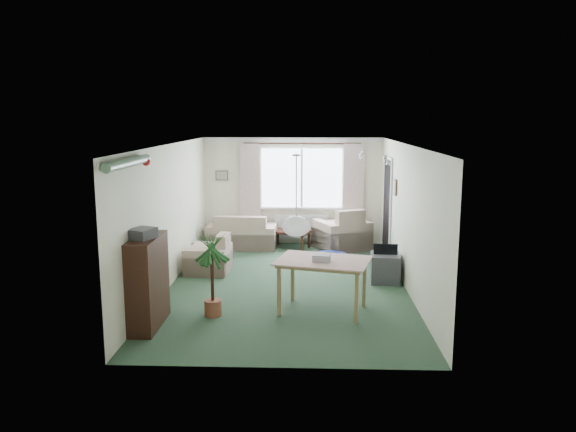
{
  "coord_description": "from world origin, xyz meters",
  "views": [
    {
      "loc": [
        0.35,
        -9.3,
        2.85
      ],
      "look_at": [
        0.0,
        0.3,
        1.15
      ],
      "focal_mm": 35.0,
      "sensor_mm": 36.0,
      "label": 1
    }
  ],
  "objects_px": {
    "bookshelf": "(148,282)",
    "tv_cube": "(385,268)",
    "coffee_table": "(290,239)",
    "sofa": "(242,231)",
    "armchair_corner": "(342,228)",
    "houseplant": "(212,274)",
    "armchair_left": "(208,253)",
    "dining_table": "(323,286)",
    "pet_bed": "(331,257)"
  },
  "relations": [
    {
      "from": "houseplant",
      "to": "pet_bed",
      "type": "xyz_separation_m",
      "value": [
        1.84,
        3.31,
        -0.56
      ]
    },
    {
      "from": "coffee_table",
      "to": "bookshelf",
      "type": "xyz_separation_m",
      "value": [
        -1.79,
        -4.73,
        0.43
      ]
    },
    {
      "from": "armchair_corner",
      "to": "pet_bed",
      "type": "xyz_separation_m",
      "value": [
        -0.26,
        -0.97,
        -0.4
      ]
    },
    {
      "from": "sofa",
      "to": "tv_cube",
      "type": "bearing_deg",
      "value": 140.48
    },
    {
      "from": "armchair_corner",
      "to": "pet_bed",
      "type": "bearing_deg",
      "value": 50.41
    },
    {
      "from": "coffee_table",
      "to": "armchair_left",
      "type": "bearing_deg",
      "value": -125.91
    },
    {
      "from": "coffee_table",
      "to": "houseplant",
      "type": "distance_m",
      "value": 4.43
    },
    {
      "from": "dining_table",
      "to": "bookshelf",
      "type": "bearing_deg",
      "value": -164.49
    },
    {
      "from": "pet_bed",
      "to": "tv_cube",
      "type": "bearing_deg",
      "value": -59.73
    },
    {
      "from": "houseplant",
      "to": "tv_cube",
      "type": "height_order",
      "value": "houseplant"
    },
    {
      "from": "pet_bed",
      "to": "armchair_corner",
      "type": "bearing_deg",
      "value": 74.76
    },
    {
      "from": "sofa",
      "to": "armchair_left",
      "type": "bearing_deg",
      "value": 80.96
    },
    {
      "from": "armchair_left",
      "to": "dining_table",
      "type": "height_order",
      "value": "dining_table"
    },
    {
      "from": "bookshelf",
      "to": "tv_cube",
      "type": "relative_size",
      "value": 2.31
    },
    {
      "from": "armchair_left",
      "to": "bookshelf",
      "type": "height_order",
      "value": "bookshelf"
    },
    {
      "from": "dining_table",
      "to": "coffee_table",
      "type": "bearing_deg",
      "value": 98.76
    },
    {
      "from": "coffee_table",
      "to": "dining_table",
      "type": "xyz_separation_m",
      "value": [
        0.63,
        -4.07,
        0.19
      ]
    },
    {
      "from": "tv_cube",
      "to": "bookshelf",
      "type": "bearing_deg",
      "value": -143.84
    },
    {
      "from": "armchair_left",
      "to": "houseplant",
      "type": "xyz_separation_m",
      "value": [
        0.48,
        -2.31,
        0.26
      ]
    },
    {
      "from": "armchair_left",
      "to": "dining_table",
      "type": "distance_m",
      "value": 2.93
    },
    {
      "from": "coffee_table",
      "to": "bookshelf",
      "type": "height_order",
      "value": "bookshelf"
    },
    {
      "from": "sofa",
      "to": "pet_bed",
      "type": "height_order",
      "value": "sofa"
    },
    {
      "from": "sofa",
      "to": "bookshelf",
      "type": "distance_m",
      "value": 4.8
    },
    {
      "from": "armchair_left",
      "to": "tv_cube",
      "type": "height_order",
      "value": "armchair_left"
    },
    {
      "from": "coffee_table",
      "to": "pet_bed",
      "type": "bearing_deg",
      "value": -48.73
    },
    {
      "from": "sofa",
      "to": "armchair_corner",
      "type": "height_order",
      "value": "armchair_corner"
    },
    {
      "from": "bookshelf",
      "to": "armchair_left",
      "type": "bearing_deg",
      "value": 82.95
    },
    {
      "from": "tv_cube",
      "to": "sofa",
      "type": "bearing_deg",
      "value": 142.14
    },
    {
      "from": "armchair_left",
      "to": "dining_table",
      "type": "relative_size",
      "value": 0.66
    },
    {
      "from": "bookshelf",
      "to": "tv_cube",
      "type": "height_order",
      "value": "bookshelf"
    },
    {
      "from": "bookshelf",
      "to": "pet_bed",
      "type": "xyz_separation_m",
      "value": [
        2.66,
        3.74,
        -0.56
      ]
    },
    {
      "from": "armchair_left",
      "to": "coffee_table",
      "type": "distance_m",
      "value": 2.47
    },
    {
      "from": "sofa",
      "to": "pet_bed",
      "type": "relative_size",
      "value": 2.43
    },
    {
      "from": "armchair_left",
      "to": "pet_bed",
      "type": "relative_size",
      "value": 1.31
    },
    {
      "from": "houseplant",
      "to": "pet_bed",
      "type": "height_order",
      "value": "houseplant"
    },
    {
      "from": "coffee_table",
      "to": "dining_table",
      "type": "relative_size",
      "value": 0.71
    },
    {
      "from": "sofa",
      "to": "coffee_table",
      "type": "distance_m",
      "value": 1.06
    },
    {
      "from": "armchair_corner",
      "to": "dining_table",
      "type": "xyz_separation_m",
      "value": [
        -0.51,
        -4.04,
        -0.07
      ]
    },
    {
      "from": "sofa",
      "to": "coffee_table",
      "type": "xyz_separation_m",
      "value": [
        1.05,
        0.0,
        -0.18
      ]
    },
    {
      "from": "armchair_corner",
      "to": "bookshelf",
      "type": "relative_size",
      "value": 0.82
    },
    {
      "from": "armchair_left",
      "to": "houseplant",
      "type": "relative_size",
      "value": 0.65
    },
    {
      "from": "armchair_left",
      "to": "bookshelf",
      "type": "xyz_separation_m",
      "value": [
        -0.34,
        -2.74,
        0.26
      ]
    },
    {
      "from": "armchair_corner",
      "to": "dining_table",
      "type": "height_order",
      "value": "armchair_corner"
    },
    {
      "from": "coffee_table",
      "to": "dining_table",
      "type": "distance_m",
      "value": 4.12
    },
    {
      "from": "armchair_corner",
      "to": "coffee_table",
      "type": "relative_size",
      "value": 1.18
    },
    {
      "from": "bookshelf",
      "to": "sofa",
      "type": "bearing_deg",
      "value": 81.14
    },
    {
      "from": "coffee_table",
      "to": "tv_cube",
      "type": "bearing_deg",
      "value": -54.98
    },
    {
      "from": "coffee_table",
      "to": "tv_cube",
      "type": "height_order",
      "value": "tv_cube"
    },
    {
      "from": "dining_table",
      "to": "pet_bed",
      "type": "distance_m",
      "value": 3.1
    },
    {
      "from": "bookshelf",
      "to": "pet_bed",
      "type": "relative_size",
      "value": 2.03
    }
  ]
}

